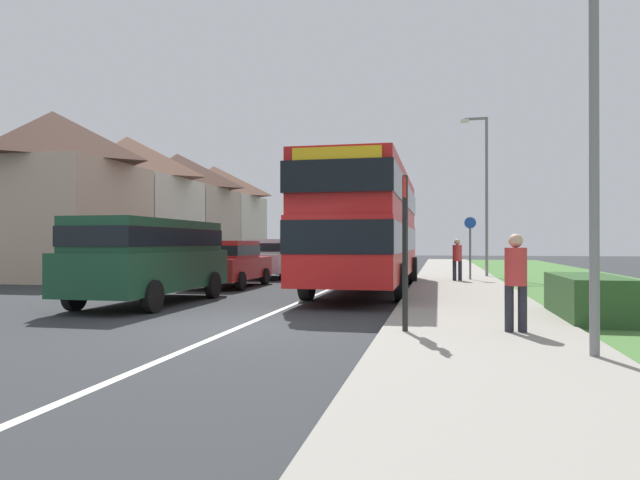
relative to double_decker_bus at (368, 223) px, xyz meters
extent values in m
plane|color=#2D3033|center=(-1.32, -7.83, -2.14)|extent=(120.00, 120.00, 0.00)
cube|color=silver|center=(-1.32, 0.17, -2.14)|extent=(0.14, 60.00, 0.01)
cube|color=gray|center=(2.88, -1.83, -2.08)|extent=(3.20, 68.00, 0.12)
cube|color=#477538|center=(7.18, -1.83, -2.10)|extent=(6.00, 68.00, 0.08)
cube|color=#2D5128|center=(4.98, -6.15, -1.69)|extent=(1.10, 2.79, 0.90)
cube|color=red|center=(0.00, 0.00, -0.82)|extent=(2.50, 11.13, 1.65)
cube|color=red|center=(0.00, 0.00, 0.78)|extent=(2.45, 10.91, 1.55)
cube|color=black|center=(0.00, 0.00, -0.49)|extent=(2.53, 11.18, 0.76)
cube|color=black|center=(0.00, 0.00, 0.86)|extent=(2.53, 11.18, 0.72)
cube|color=gold|center=(0.00, -5.51, 1.28)|extent=(2.00, 0.08, 0.44)
cylinder|color=black|center=(-1.25, 3.45, -1.64)|extent=(0.30, 1.00, 1.00)
cylinder|color=black|center=(1.25, 3.45, -1.64)|extent=(0.30, 1.00, 1.00)
cylinder|color=black|center=(-1.25, -3.06, -1.64)|extent=(0.30, 1.00, 1.00)
cylinder|color=black|center=(1.25, -3.06, -1.64)|extent=(0.30, 1.00, 1.00)
cube|color=#19472D|center=(-4.85, -4.81, -1.31)|extent=(1.95, 5.38, 0.95)
cube|color=#19472D|center=(-4.85, -4.81, -0.44)|extent=(1.72, 4.95, 0.78)
cube|color=black|center=(-4.85, -4.81, -0.48)|extent=(1.75, 5.00, 0.44)
cylinder|color=black|center=(-5.80, -3.14, -1.78)|extent=(0.20, 0.72, 0.72)
cylinder|color=black|center=(-3.89, -3.14, -1.78)|extent=(0.20, 0.72, 0.72)
cylinder|color=black|center=(-5.80, -6.48, -1.78)|extent=(0.20, 0.72, 0.72)
cylinder|color=black|center=(-3.89, -6.48, -1.78)|extent=(0.20, 0.72, 0.72)
cube|color=#B21E1E|center=(-4.90, 0.68, -1.49)|extent=(1.80, 4.14, 0.71)
cube|color=#B21E1E|center=(-4.90, 0.47, -0.84)|extent=(1.58, 2.27, 0.58)
cube|color=black|center=(-4.90, 0.47, -0.87)|extent=(1.62, 2.30, 0.33)
cylinder|color=black|center=(-5.78, 1.96, -1.84)|extent=(0.20, 0.60, 0.60)
cylinder|color=black|center=(-4.01, 1.96, -1.84)|extent=(0.20, 0.60, 0.60)
cylinder|color=black|center=(-5.78, -0.60, -1.84)|extent=(0.20, 0.60, 0.60)
cylinder|color=black|center=(-4.01, -0.60, -1.84)|extent=(0.20, 0.60, 0.60)
cube|color=#B7B7BC|center=(-4.84, 5.64, -1.46)|extent=(1.75, 4.09, 0.76)
cube|color=#B7B7BC|center=(-4.84, 5.44, -0.77)|extent=(1.54, 2.25, 0.62)
cube|color=black|center=(-4.84, 5.44, -0.80)|extent=(1.58, 2.27, 0.35)
cylinder|color=black|center=(-5.70, 6.91, -1.84)|extent=(0.20, 0.60, 0.60)
cylinder|color=black|center=(-3.98, 6.91, -1.84)|extent=(0.20, 0.60, 0.60)
cylinder|color=black|center=(-5.70, 4.37, -1.84)|extent=(0.20, 0.60, 0.60)
cylinder|color=black|center=(-3.98, 4.37, -1.84)|extent=(0.20, 0.60, 0.60)
cube|color=silver|center=(-4.85, 11.10, -1.46)|extent=(1.73, 4.39, 0.77)
cube|color=silver|center=(-4.85, 10.88, -0.76)|extent=(1.52, 2.42, 0.63)
cube|color=black|center=(-4.85, 10.88, -0.79)|extent=(1.55, 2.44, 0.35)
cylinder|color=black|center=(-5.69, 12.46, -1.84)|extent=(0.20, 0.60, 0.60)
cylinder|color=black|center=(-4.00, 12.46, -1.84)|extent=(0.20, 0.60, 0.60)
cylinder|color=black|center=(-5.69, 9.73, -1.84)|extent=(0.20, 0.60, 0.60)
cylinder|color=black|center=(-4.00, 9.73, -1.84)|extent=(0.20, 0.60, 0.60)
cylinder|color=#23232D|center=(3.29, -8.35, -1.72)|extent=(0.14, 0.14, 0.85)
cylinder|color=#23232D|center=(3.49, -8.35, -1.72)|extent=(0.14, 0.14, 0.85)
cylinder|color=#BF3333|center=(3.39, -8.35, -0.99)|extent=(0.34, 0.34, 0.60)
sphere|color=tan|center=(3.39, -8.35, -0.58)|extent=(0.22, 0.22, 0.22)
cylinder|color=#23232D|center=(2.77, 3.84, -1.72)|extent=(0.14, 0.14, 0.85)
cylinder|color=#23232D|center=(2.97, 3.84, -1.72)|extent=(0.14, 0.14, 0.85)
cylinder|color=#BF3333|center=(2.87, 3.84, -0.99)|extent=(0.34, 0.34, 0.60)
sphere|color=tan|center=(2.87, 3.84, -0.58)|extent=(0.22, 0.22, 0.22)
cylinder|color=black|center=(1.68, -8.63, -0.84)|extent=(0.09, 0.09, 2.60)
cube|color=red|center=(1.68, -8.63, 0.26)|extent=(0.04, 0.44, 0.32)
cube|color=black|center=(1.68, -8.61, -0.59)|extent=(0.06, 0.52, 0.68)
cylinder|color=slate|center=(3.38, 4.66, -1.09)|extent=(0.08, 0.08, 2.10)
cylinder|color=blue|center=(3.38, 4.66, 0.16)|extent=(0.44, 0.03, 0.44)
cylinder|color=slate|center=(4.10, -10.12, 1.32)|extent=(0.12, 0.12, 6.93)
cylinder|color=slate|center=(4.19, 7.11, 1.29)|extent=(0.12, 0.12, 6.87)
cube|color=slate|center=(3.74, 7.11, 4.68)|extent=(0.90, 0.10, 0.10)
cube|color=silver|center=(3.29, 7.11, 4.61)|extent=(0.36, 0.20, 0.14)
cube|color=#C1A88E|center=(-13.54, 2.84, 0.27)|extent=(6.21, 5.57, 4.82)
pyramid|color=#4C3328|center=(-13.54, 2.84, 3.78)|extent=(6.21, 5.57, 2.20)
cube|color=beige|center=(-13.54, 8.53, 0.27)|extent=(6.21, 5.57, 4.82)
pyramid|color=brown|center=(-13.54, 8.53, 3.78)|extent=(6.21, 5.57, 2.20)
cube|color=tan|center=(-13.54, 14.21, 0.27)|extent=(6.21, 5.57, 4.82)
pyramid|color=#4C3328|center=(-13.54, 14.21, 3.78)|extent=(6.21, 5.57, 2.20)
cube|color=beige|center=(-13.54, 19.89, 0.27)|extent=(6.21, 5.57, 4.82)
pyramid|color=brown|center=(-13.54, 19.89, 3.78)|extent=(6.21, 5.57, 2.20)
camera|label=1|loc=(2.21, -17.64, -0.62)|focal=31.51mm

